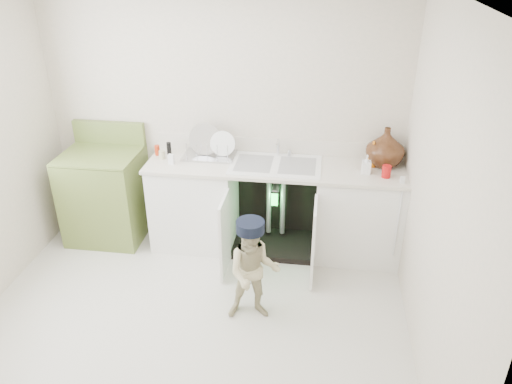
# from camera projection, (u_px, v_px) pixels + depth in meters

# --- Properties ---
(ground) EXTENTS (3.50, 3.50, 0.00)m
(ground) POSITION_uv_depth(u_px,v_px,m) (192.00, 321.00, 4.10)
(ground) COLOR beige
(ground) RESTS_ON ground
(room_shell) EXTENTS (6.00, 5.50, 1.26)m
(room_shell) POSITION_uv_depth(u_px,v_px,m) (181.00, 185.00, 3.52)
(room_shell) COLOR beige
(room_shell) RESTS_ON ground
(counter_run) EXTENTS (2.44, 1.02, 1.27)m
(counter_run) POSITION_uv_depth(u_px,v_px,m) (279.00, 204.00, 4.87)
(counter_run) COLOR white
(counter_run) RESTS_ON ground
(avocado_stove) EXTENTS (0.74, 0.65, 1.15)m
(avocado_stove) POSITION_uv_depth(u_px,v_px,m) (106.00, 194.00, 5.06)
(avocado_stove) COLOR olive
(avocado_stove) RESTS_ON ground
(repair_worker) EXTENTS (0.48, 0.92, 0.90)m
(repair_worker) POSITION_uv_depth(u_px,v_px,m) (254.00, 270.00, 3.95)
(repair_worker) COLOR beige
(repair_worker) RESTS_ON ground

